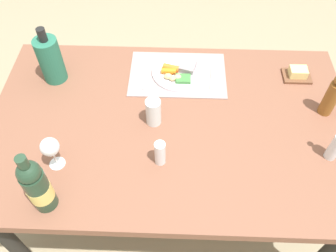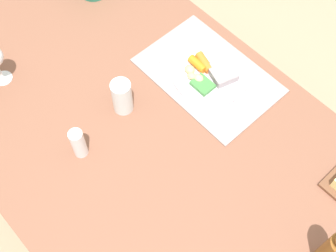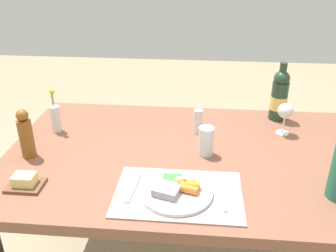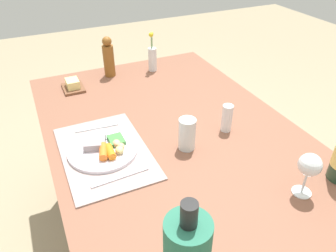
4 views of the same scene
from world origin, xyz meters
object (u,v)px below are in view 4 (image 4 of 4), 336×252
dining_table (178,152)px  flower_vase (152,58)px  water_tumbler (188,135)px  wine_glass (310,166)px  fork (96,127)px  butter_dish (73,85)px  salt_shaker (227,118)px  knife (120,177)px  dinner_plate (103,148)px  pepper_mill (109,58)px

dining_table → flower_vase: bearing=166.5°
water_tumbler → wine_glass: bearing=31.4°
fork → butter_dish: size_ratio=1.33×
salt_shaker → flower_vase: flower_vase is taller
knife → dining_table: bearing=112.9°
knife → salt_shaker: 0.49m
dining_table → dinner_plate: (-0.03, -0.29, 0.10)m
water_tumbler → butter_dish: bearing=-155.5°
knife → salt_shaker: (-0.10, 0.48, 0.05)m
knife → wine_glass: wine_glass is taller
water_tumbler → butter_dish: water_tumbler is taller
dinner_plate → butter_dish: size_ratio=2.00×
water_tumbler → wine_glass: wine_glass is taller
salt_shaker → flower_vase: 0.67m
water_tumbler → dinner_plate: bearing=-109.1°
pepper_mill → butter_dish: size_ratio=1.65×
fork → water_tumbler: water_tumbler is taller
dining_table → fork: fork is taller
fork → knife: bearing=4.9°
pepper_mill → wine_glass: 1.15m
salt_shaker → flower_vase: (-0.67, -0.05, 0.02)m
water_tumbler → fork: bearing=-132.8°
pepper_mill → butter_dish: bearing=-69.7°
pepper_mill → flower_vase: 0.24m
salt_shaker → water_tumbler: bearing=-79.2°
wine_glass → knife: bearing=-120.6°
pepper_mill → salt_shaker: bearing=21.9°
dining_table → pepper_mill: (-0.67, -0.08, 0.18)m
dinner_plate → wine_glass: wine_glass is taller
wine_glass → fork: bearing=-141.1°
dining_table → butter_dish: bearing=-153.2°
fork → wine_glass: (0.63, 0.51, 0.10)m
fork → dining_table: bearing=60.9°
knife → butter_dish: butter_dish is taller
pepper_mill → wine_glass: size_ratio=1.40×
dinner_plate → knife: 0.17m
salt_shaker → wine_glass: (0.40, 0.03, 0.05)m
fork → pepper_mill: size_ratio=0.80×
wine_glass → flower_vase: 1.08m
knife → flower_vase: flower_vase is taller
fork → dinner_plate: bearing=0.5°
pepper_mill → fork: bearing=-22.5°
salt_shaker → knife: bearing=-78.2°
fork → knife: 0.33m
dining_table → salt_shaker: (0.04, 0.20, 0.14)m
wine_glass → butter_dish: bearing=-153.0°
wine_glass → flower_vase: (-1.07, -0.07, -0.04)m
dinner_plate → wine_glass: bearing=48.1°
water_tumbler → wine_glass: 0.43m
fork → knife: size_ratio=0.85×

